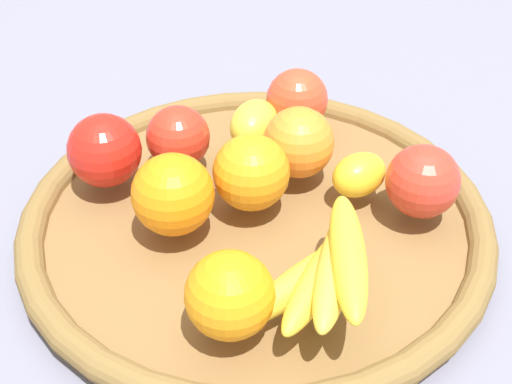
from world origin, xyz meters
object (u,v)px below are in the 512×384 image
Objects in this scene: orange_3 at (299,142)px; apple_2 at (297,100)px; apple_0 at (423,181)px; orange_2 at (230,295)px; lemon_0 at (359,175)px; banana_bunch at (328,268)px; orange_1 at (251,172)px; lemon_1 at (254,125)px; orange_0 at (173,194)px; apple_3 at (104,150)px; apple_1 at (178,137)px.

orange_3 reaches higher than apple_2.
orange_2 reaches higher than apple_0.
lemon_0 is at bearing -101.39° from orange_2.
banana_bunch is 0.15m from orange_1.
banana_bunch is at bearing 128.05° from lemon_1.
orange_0 is 0.16m from lemon_1.
apple_3 is at bearing 50.81° from apple_2.
orange_1 is (0.09, 0.06, 0.02)m from lemon_0.
orange_3 is at bearing -120.46° from orange_0.
apple_0 is at bearing 176.20° from lemon_0.
apple_1 is 0.98× the size of lemon_1.
banana_bunch is at bearing 116.13° from apple_2.
orange_3 reaches higher than banana_bunch.
apple_0 reaches higher than lemon_0.
apple_0 is 0.95× the size of apple_3.
lemon_1 is at bearing -68.10° from orange_1.
lemon_0 is 0.85× the size of apple_2.
apple_0 is at bearing -116.91° from orange_2.
apple_3 reaches higher than orange_2.
orange_2 is at bearing 45.38° from banana_bunch.
orange_3 is 1.01× the size of orange_2.
lemon_1 is (0.09, -0.25, -0.01)m from orange_2.
apple_0 is 1.21× the size of lemon_0.
orange_0 is 1.14× the size of lemon_1.
lemon_0 is at bearing -3.80° from apple_0.
apple_2 reaches higher than lemon_0.
lemon_1 is (0.20, -0.04, -0.01)m from apple_0.
orange_3 is 1.25× the size of lemon_0.
lemon_0 is 0.79× the size of apple_3.
banana_bunch is at bearing 118.29° from orange_3.
apple_0 is 1.03× the size of apple_2.
apple_2 is at bearing -41.90° from lemon_0.
lemon_1 is at bearing 60.60° from apple_2.
apple_3 reaches higher than lemon_1.
orange_1 is at bearing 111.90° from lemon_1.
lemon_0 is at bearing -171.72° from apple_1.
lemon_0 is at bearing 172.77° from orange_3.
orange_1 and apple_3 have the same top height.
apple_1 is at bearing -17.80° from orange_1.
orange_2 reaches higher than banana_bunch.
apple_2 is at bearing -126.58° from apple_1.
apple_0 is 0.24m from orange_2.
apple_3 reaches higher than lemon_0.
orange_3 reaches higher than lemon_1.
apple_0 is at bearing 149.98° from apple_2.
orange_1 is 1.11× the size of lemon_1.
apple_2 is 0.31m from orange_2.
lemon_1 is at bearing -94.89° from orange_0.
orange_2 is (-0.15, 0.19, 0.00)m from apple_1.
orange_0 is 0.51× the size of banana_bunch.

